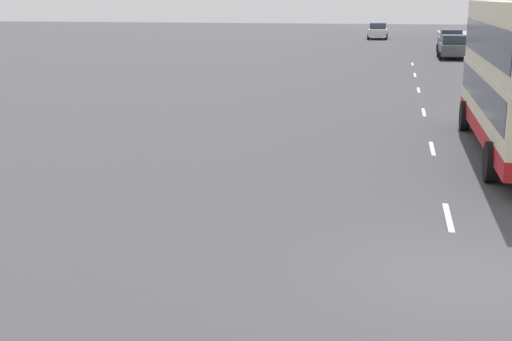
# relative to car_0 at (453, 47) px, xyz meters

# --- Properties ---
(ground_plane) EXTENTS (220.00, 220.00, 0.00)m
(ground_plane) POSITION_rel_car_0_xyz_m (-2.95, -42.79, -0.85)
(ground_plane) COLOR #424247
(lane_mark_0) EXTENTS (0.12, 2.00, 0.01)m
(lane_mark_0) POSITION_rel_car_0_xyz_m (-2.95, -39.54, -0.85)
(lane_mark_0) COLOR silver
(lane_mark_0) RESTS_ON ground_plane
(lane_mark_1) EXTENTS (0.12, 2.00, 0.01)m
(lane_mark_1) POSITION_rel_car_0_xyz_m (-2.95, -32.59, -0.85)
(lane_mark_1) COLOR silver
(lane_mark_1) RESTS_ON ground_plane
(lane_mark_2) EXTENTS (0.12, 2.00, 0.01)m
(lane_mark_2) POSITION_rel_car_0_xyz_m (-2.95, -25.64, -0.85)
(lane_mark_2) COLOR silver
(lane_mark_2) RESTS_ON ground_plane
(lane_mark_3) EXTENTS (0.12, 2.00, 0.01)m
(lane_mark_3) POSITION_rel_car_0_xyz_m (-2.95, -18.69, -0.85)
(lane_mark_3) COLOR silver
(lane_mark_3) RESTS_ON ground_plane
(lane_mark_4) EXTENTS (0.12, 2.00, 0.01)m
(lane_mark_4) POSITION_rel_car_0_xyz_m (-2.95, -11.74, -0.85)
(lane_mark_4) COLOR silver
(lane_mark_4) RESTS_ON ground_plane
(lane_mark_5) EXTENTS (0.12, 2.00, 0.01)m
(lane_mark_5) POSITION_rel_car_0_xyz_m (-2.95, -4.79, -0.85)
(lane_mark_5) COLOR silver
(lane_mark_5) RESTS_ON ground_plane
(car_0) EXTENTS (2.08, 3.99, 1.72)m
(car_0) POSITION_rel_car_0_xyz_m (0.00, 0.00, 0.00)
(car_0) COLOR #4C5156
(car_0) RESTS_ON ground_plane
(car_1) EXTENTS (2.09, 4.46, 1.67)m
(car_1) POSITION_rel_car_0_xyz_m (-6.00, 24.28, -0.02)
(car_1) COLOR silver
(car_1) RESTS_ON ground_plane
(car_2) EXTENTS (2.00, 4.27, 1.84)m
(car_2) POSITION_rel_car_0_xyz_m (0.23, 6.03, 0.05)
(car_2) COLOR navy
(car_2) RESTS_ON ground_plane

